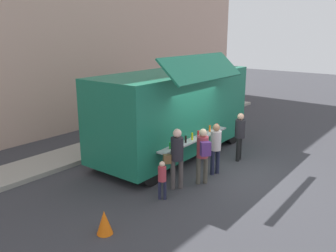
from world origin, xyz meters
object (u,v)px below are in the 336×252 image
(traffic_cone_orange, at_px, (104,222))
(trash_bin, at_px, (180,115))
(customer_front_ordering, at_px, (216,144))
(customer_mid_with_backpack, at_px, (203,151))
(child_near_queue, at_px, (162,177))
(customer_extra_browsing, at_px, (240,132))
(food_truck_main, at_px, (174,111))
(customer_rear_waiting, at_px, (176,154))

(traffic_cone_orange, bearing_deg, trash_bin, 26.76)
(customer_front_ordering, height_order, customer_mid_with_backpack, customer_mid_with_backpack)
(trash_bin, relative_size, customer_mid_with_backpack, 0.60)
(traffic_cone_orange, relative_size, customer_front_ordering, 0.34)
(traffic_cone_orange, distance_m, child_near_queue, 2.08)
(trash_bin, xyz_separation_m, customer_extra_browsing, (-2.55, -4.43, 0.50))
(customer_front_ordering, distance_m, child_near_queue, 2.37)
(food_truck_main, distance_m, traffic_cone_orange, 5.55)
(traffic_cone_orange, xyz_separation_m, customer_rear_waiting, (2.80, 0.16, 0.77))
(customer_front_ordering, bearing_deg, trash_bin, -26.61)
(customer_mid_with_backpack, relative_size, customer_extra_browsing, 0.99)
(traffic_cone_orange, xyz_separation_m, trash_bin, (8.51, 4.29, 0.22))
(food_truck_main, bearing_deg, child_near_queue, -148.23)
(customer_mid_with_backpack, xyz_separation_m, customer_rear_waiting, (-0.72, 0.40, 0.02))
(trash_bin, bearing_deg, customer_extra_browsing, -119.99)
(food_truck_main, relative_size, child_near_queue, 6.01)
(food_truck_main, distance_m, customer_rear_waiting, 2.91)
(customer_front_ordering, xyz_separation_m, customer_mid_with_backpack, (-0.87, -0.10, 0.05))
(traffic_cone_orange, xyz_separation_m, child_near_queue, (2.05, 0.06, 0.36))
(food_truck_main, bearing_deg, customer_front_ordering, -107.42)
(customer_mid_with_backpack, bearing_deg, child_near_queue, 117.11)
(food_truck_main, height_order, child_near_queue, food_truck_main)
(food_truck_main, xyz_separation_m, customer_extra_browsing, (0.94, -2.11, -0.63))
(customer_front_ordering, xyz_separation_m, child_near_queue, (-2.34, 0.19, -0.33))
(food_truck_main, xyz_separation_m, traffic_cone_orange, (-5.01, -1.97, -1.35))
(traffic_cone_orange, distance_m, customer_mid_with_backpack, 3.61)
(customer_rear_waiting, bearing_deg, customer_mid_with_backpack, -81.80)
(trash_bin, distance_m, customer_front_ordering, 6.06)
(customer_rear_waiting, bearing_deg, food_truck_main, -13.58)
(customer_rear_waiting, bearing_deg, child_near_queue, 135.26)
(customer_rear_waiting, distance_m, customer_extra_browsing, 3.16)
(customer_front_ordering, bearing_deg, customer_mid_with_backpack, 113.06)
(customer_front_ordering, xyz_separation_m, customer_rear_waiting, (-1.59, 0.30, 0.08))
(trash_bin, relative_size, customer_front_ordering, 0.61)
(traffic_cone_orange, bearing_deg, child_near_queue, 1.60)
(food_truck_main, distance_m, customer_mid_with_backpack, 2.73)
(customer_mid_with_backpack, relative_size, child_near_queue, 1.55)
(customer_rear_waiting, xyz_separation_m, customer_extra_browsing, (3.15, -0.30, -0.04))
(customer_rear_waiting, xyz_separation_m, child_near_queue, (-0.75, -0.11, -0.40))
(customer_rear_waiting, bearing_deg, traffic_cone_orange, 130.50)
(customer_mid_with_backpack, relative_size, customer_rear_waiting, 0.95)
(food_truck_main, xyz_separation_m, trash_bin, (3.50, 2.32, -1.13))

